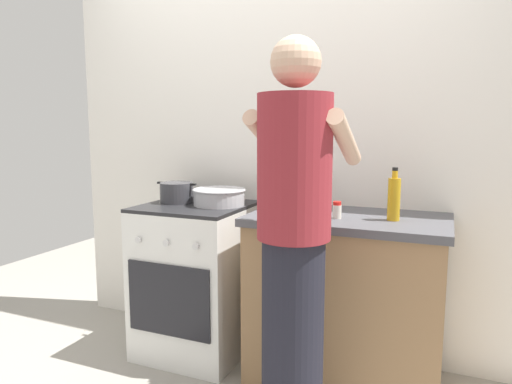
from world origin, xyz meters
The scene contains 10 objects.
ground centered at (0.00, 0.00, 0.00)m, with size 6.00×6.00×0.00m, color gray.
back_wall centered at (0.20, 0.50, 1.25)m, with size 3.20×0.10×2.50m.
countertop centered at (0.55, 0.15, 0.45)m, with size 1.00×0.60×0.90m.
stove_range centered at (-0.35, 0.15, 0.45)m, with size 0.60×0.62×0.90m.
pot centered at (-0.49, 0.17, 0.96)m, with size 0.27×0.20×0.12m.
mixing_bowl centered at (-0.21, 0.18, 0.95)m, with size 0.31×0.31×0.10m.
utensil_crock centered at (0.30, 0.31, 0.99)m, with size 0.10×0.10×0.31m.
spice_bottle centered at (0.51, 0.06, 0.94)m, with size 0.04×0.04×0.09m.
oil_bottle centered at (0.78, 0.12, 1.01)m, with size 0.06×0.06×0.26m.
person centered at (0.44, -0.42, 0.86)m, with size 0.41×0.50×1.70m.
Camera 1 is at (1.01, -2.16, 1.34)m, focal length 32.11 mm.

